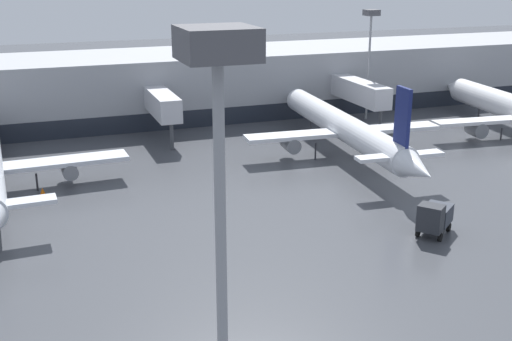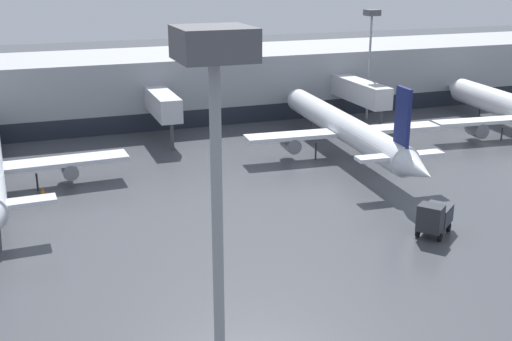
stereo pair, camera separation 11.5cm
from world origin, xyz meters
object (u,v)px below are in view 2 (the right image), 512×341
(parked_jet_2, at_px, (344,127))
(service_truck_0, at_px, (434,217))
(traffic_cone_1, at_px, (43,191))
(apron_light_mast_1, at_px, (217,197))
(apron_light_mast_0, at_px, (371,32))

(parked_jet_2, xyz_separation_m, service_truck_0, (-3.61, -22.81, -1.73))
(traffic_cone_1, bearing_deg, parked_jet_2, 3.25)
(service_truck_0, xyz_separation_m, apron_light_mast_1, (-25.67, -25.50, 13.83))
(traffic_cone_1, bearing_deg, service_truck_0, -35.32)
(traffic_cone_1, bearing_deg, apron_light_mast_1, -85.25)
(traffic_cone_1, height_order, apron_light_mast_0, apron_light_mast_0)
(apron_light_mast_0, bearing_deg, apron_light_mast_1, -122.73)
(service_truck_0, xyz_separation_m, traffic_cone_1, (-29.53, 20.92, -1.24))
(parked_jet_2, bearing_deg, traffic_cone_1, 97.11)
(parked_jet_2, bearing_deg, apron_light_mast_1, 152.63)
(parked_jet_2, bearing_deg, service_truck_0, 174.86)
(service_truck_0, bearing_deg, apron_light_mast_1, 6.51)
(parked_jet_2, distance_m, service_truck_0, 23.15)
(parked_jet_2, height_order, apron_light_mast_0, apron_light_mast_0)
(parked_jet_2, height_order, apron_light_mast_1, apron_light_mast_1)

